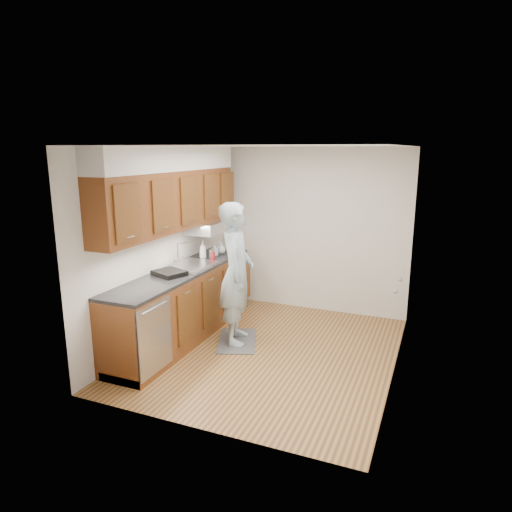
{
  "coord_description": "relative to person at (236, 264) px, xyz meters",
  "views": [
    {
      "loc": [
        1.87,
        -4.93,
        2.47
      ],
      "look_at": [
        -0.28,
        0.25,
        1.15
      ],
      "focal_mm": 32.0,
      "sensor_mm": 36.0,
      "label": 1
    }
  ],
  "objects": [
    {
      "name": "counter",
      "position": [
        -0.7,
        -0.13,
        -0.56
      ],
      "size": [
        0.64,
        2.8,
        1.3
      ],
      "color": "brown",
      "rests_on": "floor"
    },
    {
      "name": "soap_bottle_c",
      "position": [
        -0.66,
        0.88,
        -0.02
      ],
      "size": [
        0.19,
        0.19,
        0.18
      ],
      "primitive_type": "imported",
      "rotation": [
        0.0,
        0.0,
        0.96
      ],
      "color": "silver",
      "rests_on": "counter"
    },
    {
      "name": "closet_door",
      "position": [
        1.98,
        0.17,
        -0.02
      ],
      "size": [
        0.02,
        1.22,
        2.05
      ],
      "primitive_type": "cube",
      "color": "silver",
      "rests_on": "wall_right"
    },
    {
      "name": "wall_left",
      "position": [
        -1.0,
        -0.13,
        0.2
      ],
      "size": [
        0.02,
        3.5,
        2.5
      ],
      "primitive_type": "cube",
      "color": "silver",
      "rests_on": "floor"
    },
    {
      "name": "floor_mat",
      "position": [
        -0.0,
        0.0,
        -1.04
      ],
      "size": [
        0.73,
        0.93,
        0.02
      ],
      "primitive_type": "cube",
      "rotation": [
        0.0,
        0.0,
        0.36
      ],
      "color": "#5A5A5D",
      "rests_on": "floor"
    },
    {
      "name": "person",
      "position": [
        0.0,
        0.0,
        0.0
      ],
      "size": [
        0.69,
        0.84,
        2.06
      ],
      "primitive_type": "imported",
      "rotation": [
        0.0,
        0.0,
        1.89
      ],
      "color": "#95ADB6",
      "rests_on": "floor_mat"
    },
    {
      "name": "upper_cabinets",
      "position": [
        -0.84,
        -0.09,
        0.9
      ],
      "size": [
        0.47,
        2.8,
        1.21
      ],
      "color": "brown",
      "rests_on": "wall_left"
    },
    {
      "name": "wall_right",
      "position": [
        2.0,
        -0.13,
        0.2
      ],
      "size": [
        0.02,
        3.5,
        2.5
      ],
      "primitive_type": "cube",
      "color": "silver",
      "rests_on": "floor"
    },
    {
      "name": "soda_can",
      "position": [
        -0.58,
        0.46,
        -0.05
      ],
      "size": [
        0.07,
        0.07,
        0.12
      ],
      "primitive_type": "cylinder",
      "rotation": [
        0.0,
        0.0,
        -0.13
      ],
      "color": "red",
      "rests_on": "counter"
    },
    {
      "name": "steel_can",
      "position": [
        -0.63,
        0.53,
        -0.04
      ],
      "size": [
        0.09,
        0.09,
        0.13
      ],
      "primitive_type": "cylinder",
      "rotation": [
        0.0,
        0.0,
        0.27
      ],
      "color": "#A5A5AA",
      "rests_on": "counter"
    },
    {
      "name": "floor",
      "position": [
        0.5,
        -0.13,
        -1.05
      ],
      "size": [
        3.5,
        3.5,
        0.0
      ],
      "primitive_type": "plane",
      "color": "#A0783C",
      "rests_on": "ground"
    },
    {
      "name": "wall_back",
      "position": [
        0.5,
        1.62,
        0.2
      ],
      "size": [
        3.0,
        0.02,
        2.5
      ],
      "primitive_type": "cube",
      "color": "silver",
      "rests_on": "floor"
    },
    {
      "name": "soap_bottle_b",
      "position": [
        -0.7,
        0.75,
        -0.02
      ],
      "size": [
        0.09,
        0.09,
        0.17
      ],
      "primitive_type": "imported",
      "rotation": [
        0.0,
        0.0,
        -0.21
      ],
      "color": "silver",
      "rests_on": "counter"
    },
    {
      "name": "ceiling",
      "position": [
        0.5,
        -0.13,
        1.45
      ],
      "size": [
        3.5,
        3.5,
        0.0
      ],
      "primitive_type": "plane",
      "rotation": [
        3.14,
        0.0,
        0.0
      ],
      "color": "white",
      "rests_on": "wall_left"
    },
    {
      "name": "soap_bottle_a",
      "position": [
        -0.75,
        0.49,
        0.02
      ],
      "size": [
        0.14,
        0.14,
        0.26
      ],
      "primitive_type": "imported",
      "rotation": [
        0.0,
        0.0,
        0.54
      ],
      "color": "silver",
      "rests_on": "counter"
    },
    {
      "name": "dish_rack",
      "position": [
        -0.71,
        -0.44,
        -0.08
      ],
      "size": [
        0.46,
        0.42,
        0.06
      ],
      "primitive_type": "cube",
      "rotation": [
        0.0,
        0.0,
        -0.36
      ],
      "color": "black",
      "rests_on": "counter"
    }
  ]
}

